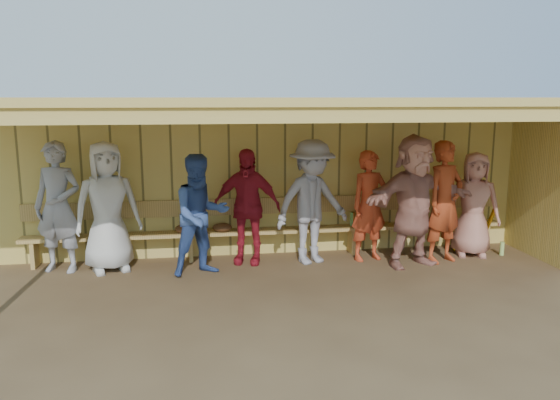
# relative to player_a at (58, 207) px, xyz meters

# --- Properties ---
(ground) EXTENTS (90.00, 90.00, 0.00)m
(ground) POSITION_rel_player_a_xyz_m (3.16, -0.81, -0.95)
(ground) COLOR brown
(ground) RESTS_ON ground
(player_a) EXTENTS (0.79, 0.63, 1.90)m
(player_a) POSITION_rel_player_a_xyz_m (0.00, 0.00, 0.00)
(player_a) COLOR #95969D
(player_a) RESTS_ON ground
(player_b) EXTENTS (1.07, 0.87, 1.90)m
(player_b) POSITION_rel_player_a_xyz_m (0.70, -0.08, -0.00)
(player_b) COLOR silver
(player_b) RESTS_ON ground
(player_c) EXTENTS (1.01, 0.90, 1.73)m
(player_c) POSITION_rel_player_a_xyz_m (2.02, -0.45, -0.09)
(player_c) COLOR #375499
(player_c) RESTS_ON ground
(player_d) EXTENTS (1.11, 0.72, 1.76)m
(player_d) POSITION_rel_player_a_xyz_m (2.72, 0.00, -0.07)
(player_d) COLOR #A91B29
(player_d) RESTS_ON ground
(player_e) EXTENTS (1.39, 1.07, 1.89)m
(player_e) POSITION_rel_player_a_xyz_m (3.69, -0.14, -0.01)
(player_e) COLOR #98969E
(player_e) RESTS_ON ground
(player_f) EXTENTS (1.93, 1.04, 1.98)m
(player_f) POSITION_rel_player_a_xyz_m (5.16, -0.53, 0.04)
(player_f) COLOR tan
(player_f) RESTS_ON ground
(player_g) EXTENTS (0.80, 0.67, 1.87)m
(player_g) POSITION_rel_player_a_xyz_m (5.71, -0.40, -0.02)
(player_g) COLOR #AA3C1B
(player_g) RESTS_ON ground
(player_h) EXTENTS (0.93, 0.74, 1.66)m
(player_h) POSITION_rel_player_a_xyz_m (6.31, -0.17, -0.12)
(player_h) COLOR tan
(player_h) RESTS_ON ground
(player_extra) EXTENTS (0.71, 0.55, 1.71)m
(player_extra) POSITION_rel_player_a_xyz_m (4.61, -0.13, -0.10)
(player_extra) COLOR #BF3D1E
(player_extra) RESTS_ON ground
(dugout_structure) EXTENTS (8.80, 3.20, 2.50)m
(dugout_structure) POSITION_rel_player_a_xyz_m (3.55, -0.12, 0.74)
(dugout_structure) COLOR #DBC05D
(dugout_structure) RESTS_ON ground
(bench) EXTENTS (7.60, 0.34, 0.93)m
(bench) POSITION_rel_player_a_xyz_m (3.16, 0.31, -0.42)
(bench) COLOR tan
(bench) RESTS_ON ground
(dugout_equipment) EXTENTS (5.21, 0.62, 0.80)m
(dugout_equipment) POSITION_rel_player_a_xyz_m (2.80, 0.18, -0.46)
(dugout_equipment) COLOR gold
(dugout_equipment) RESTS_ON ground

